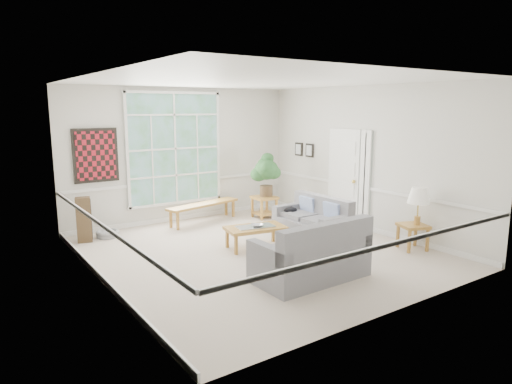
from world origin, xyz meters
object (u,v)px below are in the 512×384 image
loveseat_front (310,249)px  loveseat_right (312,218)px  end_table (264,207)px  side_table (412,237)px  coffee_table (255,237)px

loveseat_front → loveseat_right: bearing=47.2°
end_table → side_table: 3.61m
coffee_table → side_table: side_table is taller
loveseat_right → loveseat_front: bearing=-133.0°
end_table → coffee_table: bearing=-129.5°
loveseat_front → end_table: bearing=63.7°
loveseat_front → side_table: bearing=-0.1°
coffee_table → end_table: (1.50, 1.82, 0.05)m
loveseat_right → end_table: loveseat_right is taller
coffee_table → side_table: (2.31, -1.70, 0.03)m
loveseat_right → coffee_table: (-1.25, 0.14, -0.21)m
loveseat_right → loveseat_front: size_ratio=0.89×
loveseat_right → coffee_table: loveseat_right is taller
loveseat_right → coffee_table: bearing=172.7°
loveseat_front → coffee_table: 1.76m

